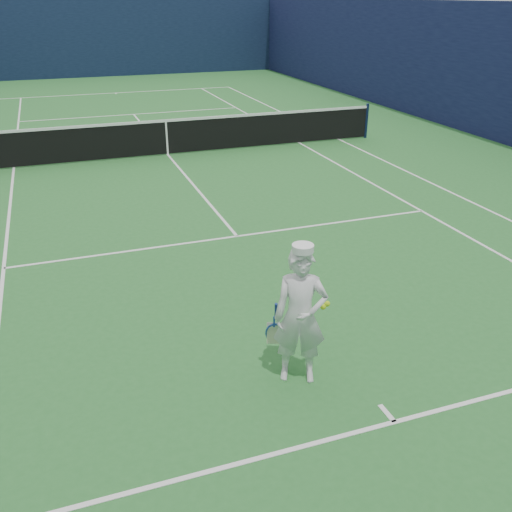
{
  "coord_description": "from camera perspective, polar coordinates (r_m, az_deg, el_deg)",
  "views": [
    {
      "loc": [
        -3.03,
        -15.91,
        4.19
      ],
      "look_at": [
        -0.65,
        -9.3,
        0.95
      ],
      "focal_mm": 40.0,
      "sensor_mm": 36.0,
      "label": 1
    }
  ],
  "objects": [
    {
      "name": "tennis_player",
      "position": [
        6.55,
        4.44,
        -6.01
      ],
      "size": [
        0.72,
        0.7,
        1.73
      ],
      "rotation": [
        0.0,
        0.0,
        -0.41
      ],
      "color": "white",
      "rests_on": "ground"
    },
    {
      "name": "court_markings",
      "position": [
        16.73,
        -8.8,
        9.97
      ],
      "size": [
        11.03,
        23.83,
        0.01
      ],
      "color": "white",
      "rests_on": "ground"
    },
    {
      "name": "tennis_net",
      "position": [
        16.6,
        -8.93,
        11.81
      ],
      "size": [
        12.88,
        0.09,
        1.07
      ],
      "color": "#141E4C",
      "rests_on": "ground"
    },
    {
      "name": "windscreen_fence",
      "position": [
        16.34,
        -9.27,
        16.75
      ],
      "size": [
        20.12,
        36.12,
        4.0
      ],
      "color": "#0E1935",
      "rests_on": "ground"
    },
    {
      "name": "ground",
      "position": [
        16.73,
        -8.8,
        9.96
      ],
      "size": [
        80.0,
        80.0,
        0.0
      ],
      "primitive_type": "plane",
      "color": "#296B2D",
      "rests_on": "ground"
    }
  ]
}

